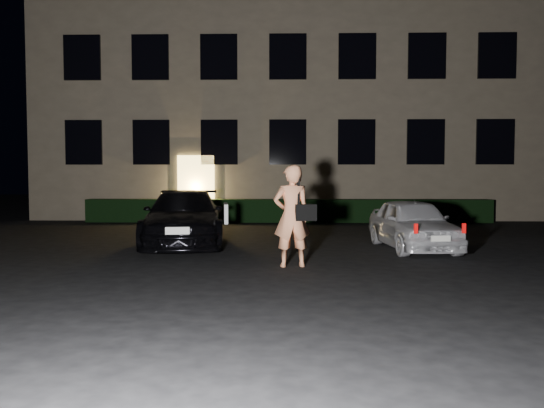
{
  "coord_description": "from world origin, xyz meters",
  "views": [
    {
      "loc": [
        -0.15,
        -9.23,
        1.71
      ],
      "look_at": [
        -0.4,
        2.0,
        1.12
      ],
      "focal_mm": 35.0,
      "sensor_mm": 36.0,
      "label": 1
    }
  ],
  "objects": [
    {
      "name": "man",
      "position": [
        0.01,
        0.71,
        0.96
      ],
      "size": [
        0.85,
        0.58,
        1.92
      ],
      "rotation": [
        0.0,
        0.0,
        3.32
      ],
      "color": "#F19565",
      "rests_on": "ground"
    },
    {
      "name": "hedge",
      "position": [
        0.0,
        10.5,
        0.42
      ],
      "size": [
        15.0,
        0.7,
        0.85
      ],
      "primitive_type": "cube",
      "color": "black",
      "rests_on": "ground"
    },
    {
      "name": "sedan",
      "position": [
        -2.63,
        3.94,
        0.68
      ],
      "size": [
        2.46,
        4.87,
        1.35
      ],
      "rotation": [
        0.0,
        0.0,
        0.13
      ],
      "color": "black",
      "rests_on": "ground"
    },
    {
      "name": "ground",
      "position": [
        0.0,
        0.0,
        0.0
      ],
      "size": [
        80.0,
        80.0,
        0.0
      ],
      "primitive_type": "plane",
      "color": "black",
      "rests_on": "ground"
    },
    {
      "name": "building",
      "position": [
        -0.0,
        14.99,
        6.0
      ],
      "size": [
        20.0,
        8.11,
        12.0
      ],
      "color": "#746653",
      "rests_on": "ground"
    },
    {
      "name": "hatch",
      "position": [
        2.86,
        3.17,
        0.6
      ],
      "size": [
        1.72,
        3.62,
        1.2
      ],
      "rotation": [
        0.0,
        0.0,
        0.09
      ],
      "color": "silver",
      "rests_on": "ground"
    }
  ]
}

